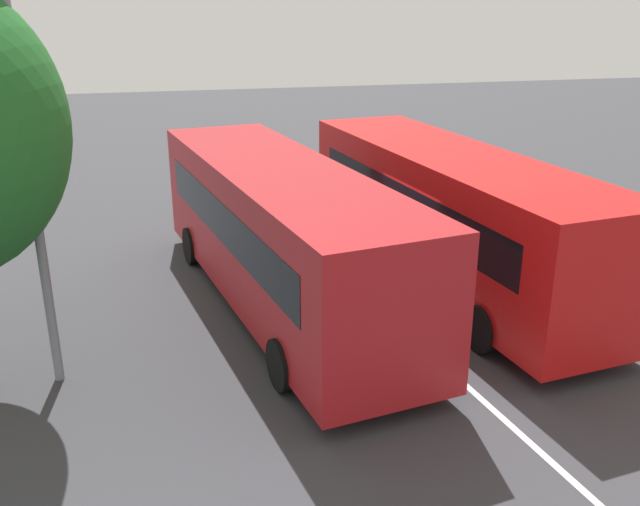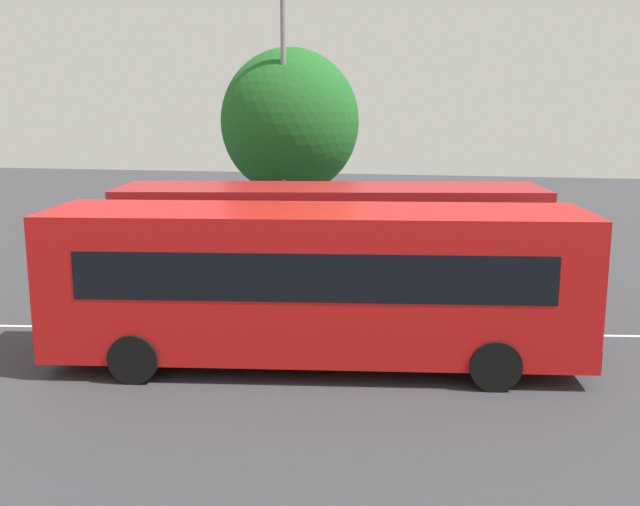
{
  "view_description": "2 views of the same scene",
  "coord_description": "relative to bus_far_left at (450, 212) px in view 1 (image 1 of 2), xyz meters",
  "views": [
    {
      "loc": [
        -13.56,
        4.32,
        6.25
      ],
      "look_at": [
        -1.34,
        1.4,
        1.64
      ],
      "focal_mm": 39.21,
      "sensor_mm": 36.0,
      "label": 1
    },
    {
      "loc": [
        3.15,
        -15.71,
        5.0
      ],
      "look_at": [
        0.0,
        0.81,
        1.62
      ],
      "focal_mm": 41.91,
      "sensor_mm": 36.0,
      "label": 2
    }
  ],
  "objects": [
    {
      "name": "bus_center_left",
      "position": [
        -0.43,
        3.98,
        0.0
      ],
      "size": [
        10.43,
        4.16,
        3.04
      ],
      "rotation": [
        0.0,
        0.0,
        0.17
      ],
      "color": "#AD191E",
      "rests_on": "ground"
    },
    {
      "name": "bus_far_left",
      "position": [
        0.0,
        0.0,
        0.0
      ],
      "size": [
        10.4,
        3.81,
        3.04
      ],
      "rotation": [
        0.0,
        0.0,
        0.13
      ],
      "color": "red",
      "rests_on": "ground"
    },
    {
      "name": "pedestrian",
      "position": [
        5.47,
        2.1,
        -0.66
      ],
      "size": [
        0.44,
        0.44,
        1.72
      ],
      "rotation": [
        0.0,
        0.0,
        2.57
      ],
      "color": "#232833",
      "rests_on": "ground"
    },
    {
      "name": "lane_stripe_outer_left",
      "position": [
        -0.51,
        2.07,
        -1.67
      ],
      "size": [
        16.02,
        2.27,
        0.01
      ],
      "primitive_type": "cube",
      "rotation": [
        0.0,
        0.0,
        0.13
      ],
      "color": "silver",
      "rests_on": "ground"
    },
    {
      "name": "street_lamp",
      "position": [
        -2.56,
        8.08,
        3.31
      ],
      "size": [
        1.05,
        2.68,
        8.68
      ],
      "rotation": [
        0.0,
        0.0,
        -1.24
      ],
      "color": "gray",
      "rests_on": "ground"
    },
    {
      "name": "ground_plane",
      "position": [
        -0.51,
        2.07,
        -1.67
      ],
      "size": [
        75.68,
        75.68,
        0.0
      ],
      "primitive_type": "plane",
      "color": "#38383D"
    }
  ]
}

